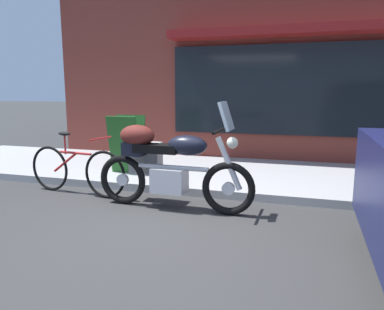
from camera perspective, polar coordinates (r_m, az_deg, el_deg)
name	(u,v)px	position (r m, az deg, el deg)	size (l,w,h in m)	color
ground_plane	(157,230)	(4.22, -5.48, -11.53)	(80.00, 80.00, 0.00)	#333333
touring_motorcycle	(165,162)	(4.84, -4.26, -1.13)	(2.16, 0.70, 1.42)	black
parked_bicycle	(76,169)	(5.76, -17.57, -2.14)	(1.73, 0.48, 0.94)	black
sandwich_board_sign	(127,144)	(6.49, -10.12, 1.67)	(0.55, 0.42, 1.00)	#1E511E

